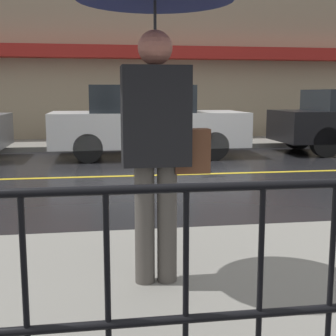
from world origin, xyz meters
The scene contains 6 objects.
ground_plane centered at (0.00, 0.00, 0.00)m, with size 80.00×80.00×0.00m, color black.
sidewalk_far centered at (0.00, 4.77, 0.06)m, with size 28.00×2.11×0.13m.
lane_marking centered at (0.00, 0.00, 0.00)m, with size 25.20×0.12×0.01m.
building_storefront centered at (0.00, 5.95, 2.40)m, with size 28.00×0.85×4.77m.
pedestrian centered at (-1.58, -5.00, 1.78)m, with size 1.02×1.02×2.12m.
car_white centered at (-0.85, 2.57, 0.81)m, with size 4.36×1.88×1.61m.
Camera 1 is at (-1.98, -8.09, 1.43)m, focal length 50.00 mm.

